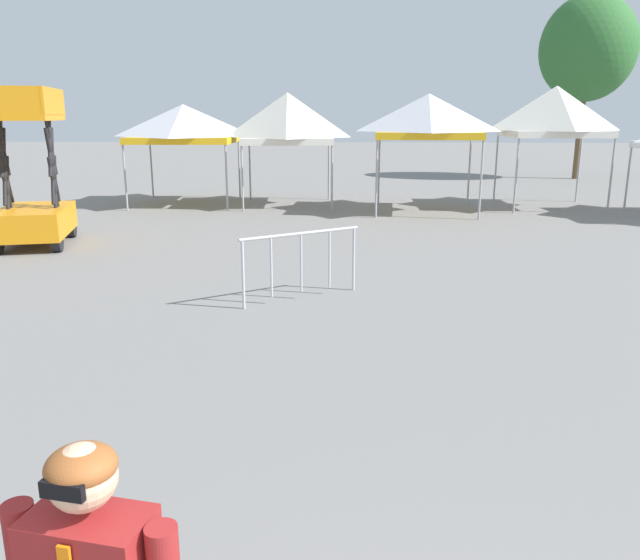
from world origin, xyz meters
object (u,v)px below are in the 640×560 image
(canopy_tent_behind_left, at_px, (428,116))
(tree_behind_tents_center, at_px, (588,49))
(canopy_tent_behind_right, at_px, (184,124))
(canopy_tent_right_of_center, at_px, (288,118))
(crowd_barrier_near_person, at_px, (301,252))
(canopy_tent_far_left, at_px, (555,112))
(scissor_lift, at_px, (32,197))

(canopy_tent_behind_left, relative_size, tree_behind_tents_center, 0.43)
(canopy_tent_behind_right, relative_size, tree_behind_tents_center, 0.42)
(canopy_tent_behind_right, relative_size, canopy_tent_right_of_center, 0.95)
(tree_behind_tents_center, relative_size, crowd_barrier_near_person, 4.51)
(canopy_tent_far_left, height_order, scissor_lift, canopy_tent_far_left)
(canopy_tent_behind_right, relative_size, crowd_barrier_near_person, 1.90)
(canopy_tent_behind_left, bearing_deg, canopy_tent_right_of_center, 164.38)
(canopy_tent_far_left, bearing_deg, scissor_lift, -153.14)
(canopy_tent_behind_right, bearing_deg, scissor_lift, -103.63)
(canopy_tent_right_of_center, relative_size, canopy_tent_behind_left, 1.02)
(canopy_tent_far_left, bearing_deg, crowd_barrier_near_person, -123.14)
(tree_behind_tents_center, bearing_deg, canopy_tent_behind_left, -127.26)
(canopy_tent_behind_left, distance_m, tree_behind_tents_center, 13.68)
(canopy_tent_behind_right, bearing_deg, canopy_tent_right_of_center, -2.10)
(canopy_tent_far_left, bearing_deg, canopy_tent_behind_right, 178.96)
(canopy_tent_right_of_center, distance_m, crowd_barrier_near_person, 11.06)
(canopy_tent_behind_left, bearing_deg, crowd_barrier_near_person, -107.45)
(canopy_tent_right_of_center, relative_size, crowd_barrier_near_person, 2.00)
(tree_behind_tents_center, bearing_deg, canopy_tent_right_of_center, -142.54)
(canopy_tent_behind_right, xyz_separation_m, canopy_tent_far_left, (11.57, -0.21, 0.37))
(canopy_tent_far_left, distance_m, crowd_barrier_near_person, 12.99)
(canopy_tent_behind_right, relative_size, scissor_lift, 0.99)
(canopy_tent_behind_right, xyz_separation_m, crowd_barrier_near_person, (4.57, -10.93, -1.81))
(tree_behind_tents_center, bearing_deg, crowd_barrier_near_person, -118.76)
(canopy_tent_behind_left, distance_m, scissor_lift, 10.97)
(crowd_barrier_near_person, bearing_deg, scissor_lift, 147.24)
(canopy_tent_behind_left, distance_m, crowd_barrier_near_person, 10.29)
(canopy_tent_right_of_center, xyz_separation_m, tree_behind_tents_center, (12.35, 9.46, 2.93))
(canopy_tent_far_left, xyz_separation_m, crowd_barrier_near_person, (-7.00, -10.72, -2.18))
(canopy_tent_far_left, height_order, crowd_barrier_near_person, canopy_tent_far_left)
(canopy_tent_right_of_center, relative_size, tree_behind_tents_center, 0.44)
(canopy_tent_behind_left, height_order, scissor_lift, canopy_tent_behind_left)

